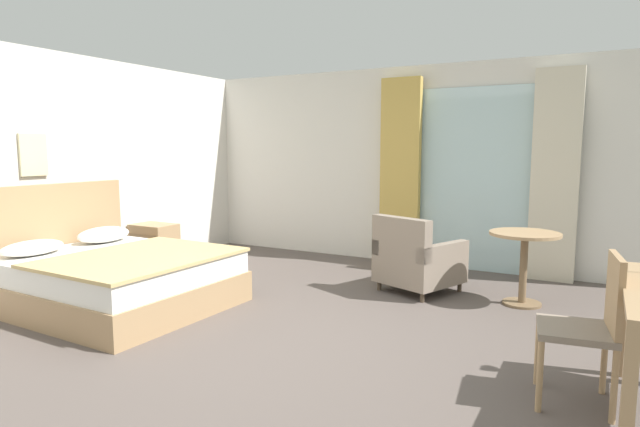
% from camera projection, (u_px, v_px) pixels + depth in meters
% --- Properties ---
extents(ground, '(6.61, 7.29, 0.10)m').
position_uv_depth(ground, '(265.00, 352.00, 4.04)').
color(ground, '#564C47').
extents(wall_back, '(6.21, 0.12, 2.51)m').
position_uv_depth(wall_back, '(414.00, 166.00, 6.82)').
color(wall_back, silver).
rests_on(wall_back, ground).
extents(wall_left, '(0.12, 6.89, 2.51)m').
position_uv_depth(wall_left, '(13.00, 172.00, 5.32)').
color(wall_left, silver).
rests_on(wall_left, ground).
extents(balcony_glass_door, '(1.37, 0.02, 2.21)m').
position_uv_depth(balcony_glass_door, '(474.00, 180.00, 6.39)').
color(balcony_glass_door, silver).
rests_on(balcony_glass_door, ground).
extents(curtain_panel_left, '(0.51, 0.10, 2.36)m').
position_uv_depth(curtain_panel_left, '(400.00, 172.00, 6.73)').
color(curtain_panel_left, tan).
rests_on(curtain_panel_left, ground).
extents(curtain_panel_right, '(0.50, 0.10, 2.36)m').
position_uv_depth(curtain_panel_right, '(555.00, 176.00, 5.86)').
color(curtain_panel_right, beige).
rests_on(curtain_panel_right, ground).
extents(bed, '(2.02, 1.71, 1.13)m').
position_uv_depth(bed, '(112.00, 276.00, 5.04)').
color(bed, tan).
rests_on(bed, ground).
extents(nightstand, '(0.52, 0.38, 0.55)m').
position_uv_depth(nightstand, '(155.00, 246.00, 6.60)').
color(nightstand, tan).
rests_on(nightstand, ground).
extents(desk_chair, '(0.47, 0.47, 0.90)m').
position_uv_depth(desk_chair, '(591.00, 321.00, 3.05)').
color(desk_chair, gray).
rests_on(desk_chair, ground).
extents(armchair_by_window, '(0.91, 0.93, 0.81)m').
position_uv_depth(armchair_by_window, '(417.00, 261.00, 5.50)').
color(armchair_by_window, gray).
rests_on(armchair_by_window, ground).
extents(round_cafe_table, '(0.65, 0.65, 0.70)m').
position_uv_depth(round_cafe_table, '(524.00, 251.00, 5.03)').
color(round_cafe_table, tan).
rests_on(round_cafe_table, ground).
extents(framed_picture, '(0.03, 0.29, 0.43)m').
position_uv_depth(framed_picture, '(33.00, 155.00, 5.41)').
color(framed_picture, beige).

